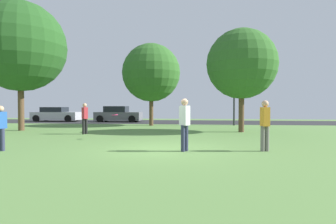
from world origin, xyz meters
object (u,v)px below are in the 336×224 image
Objects in this scene: person_walking at (265,123)px; parked_car_silver at (56,115)px; person_thrower at (185,122)px; person_catcher at (85,117)px; frisbee_disc at (115,115)px; maple_tree_far at (20,47)px; maple_tree_near at (151,73)px; person_bystander at (1,126)px; street_lamp_post at (234,96)px; oak_tree_left at (242,64)px; parked_car_grey at (118,115)px.

person_walking is 0.39× the size of parked_car_silver.
person_thrower is 7.61m from person_catcher.
frisbee_disc is (-6.07, 2.75, 0.16)m from person_walking.
maple_tree_near is at bearing 33.48° from maple_tree_far.
maple_tree_near is at bearing -24.85° from parked_car_silver.
maple_tree_far is at bearing 47.25° from person_bystander.
oak_tree_left is at bearing -93.19° from street_lamp_post.
person_bystander is at bearing 46.95° from person_thrower.
maple_tree_far is 1.77× the size of street_lamp_post.
frisbee_disc is at bearing -0.00° from person_catcher.
person_walking is 12.35m from street_lamp_post.
maple_tree_near is 13.16m from person_walking.
person_walking reaches higher than parked_car_silver.
person_catcher is (-2.59, -6.59, -3.12)m from maple_tree_near.
person_catcher is 9.65m from person_walking.
person_thrower is 0.40× the size of street_lamp_post.
person_thrower reaches higher than person_catcher.
person_bystander is (4.11, -7.34, -4.34)m from maple_tree_far.
person_walking is (13.16, -6.53, -4.22)m from maple_tree_far.
oak_tree_left reaches higher than person_bystander.
person_catcher is 5.68m from person_bystander.
parked_car_grey is at bearing -1.48° from parked_car_silver.
person_bystander is at bearing -87.92° from parked_car_grey.
maple_tree_near is 3.73× the size of person_catcher.
maple_tree_near is 0.79× the size of maple_tree_far.
parked_car_silver is at bearing 155.15° from maple_tree_near.
parked_car_grey is at bearing 160.40° from street_lamp_post.
maple_tree_near is 1.47× the size of parked_car_grey.
oak_tree_left is 8.11m from frisbee_disc.
street_lamp_post is (8.96, 7.45, 1.32)m from person_catcher.
person_bystander is 4.64m from frisbee_disc.
person_bystander is 0.35× the size of street_lamp_post.
person_catcher is (4.80, -1.70, -4.26)m from maple_tree_far.
parked_car_silver is 16.97m from street_lamp_post.
street_lamp_post is (0.30, 5.39, -1.72)m from oak_tree_left.
person_bystander is at bearing -60.76° from maple_tree_far.
maple_tree_far is 1.32× the size of oak_tree_left.
maple_tree_far is 10.92m from parked_car_silver.
person_catcher is at bearing 137.74° from frisbee_disc.
person_walking reaches higher than frisbee_disc.
person_bystander is at bearing -54.73° from person_catcher.
maple_tree_near is at bearing 14.30° from person_walking.
maple_tree_near reaches higher than parked_car_grey.
maple_tree_near is at bearing 87.99° from frisbee_disc.
oak_tree_left is 8.33m from person_thrower.
street_lamp_post is (13.76, 5.74, -2.94)m from maple_tree_far.
person_thrower is 17.64m from parked_car_grey.
person_walking is at bearing -24.33° from frisbee_disc.
person_thrower is at bearing -75.46° from maple_tree_near.
person_catcher is 0.39× the size of parked_car_grey.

